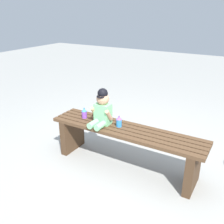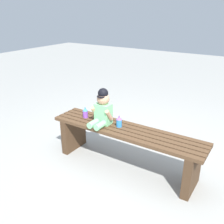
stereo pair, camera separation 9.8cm
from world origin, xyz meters
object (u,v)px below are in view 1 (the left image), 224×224
child_figure (102,109)px  sippy_cup_right (119,122)px  sippy_cup_left (84,113)px  park_bench (125,141)px

child_figure → sippy_cup_right: (0.19, 0.04, -0.12)m
sippy_cup_right → sippy_cup_left: bearing=180.0°
park_bench → sippy_cup_left: 0.59m
child_figure → sippy_cup_right: bearing=11.4°
sippy_cup_left → child_figure: bearing=-8.1°
park_bench → sippy_cup_left: (-0.55, 0.01, 0.21)m
park_bench → sippy_cup_left: size_ratio=13.80×
child_figure → sippy_cup_right: 0.23m
sippy_cup_left → sippy_cup_right: same height
child_figure → park_bench: bearing=5.6°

